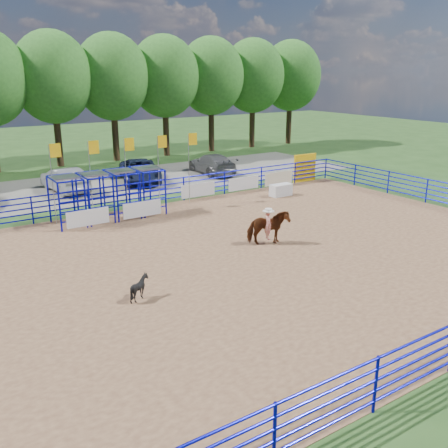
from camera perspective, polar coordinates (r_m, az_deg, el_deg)
The scene contains 12 objects.
ground at distance 21.37m, azimuth 1.40°, elevation -4.01°, with size 120.00×120.00×0.00m, color #335723.
arena_dirt at distance 21.37m, azimuth 1.40°, elevation -3.98°, with size 30.00×20.00×0.02m, color #906848.
gravel_strip at distance 36.08m, azimuth -14.21°, elevation 4.28°, with size 40.00×10.00×0.01m, color slate.
announcer_table at distance 32.15m, azimuth 6.51°, elevation 3.88°, with size 1.42×0.66×0.76m, color silver.
horse_and_rider at distance 22.92m, azimuth 5.07°, elevation -0.22°, with size 2.07×1.46×2.38m.
calf at distance 17.80m, azimuth -9.63°, elevation -7.17°, with size 0.70×0.79×0.87m, color black.
car_b at distance 34.70m, azimuth -17.73°, elevation 4.83°, with size 1.68×4.81×1.58m, color gray.
car_c at distance 36.61m, azimuth -9.59°, elevation 6.00°, with size 2.58×5.59×1.55m, color #161D37.
car_d at distance 39.05m, azimuth -1.40°, elevation 6.89°, with size 2.13×5.23×1.52m, color #535355.
perimeter_fence at distance 21.12m, azimuth 1.41°, elevation -2.11°, with size 30.10×20.10×1.50m.
chute_assembly at distance 27.69m, azimuth -12.38°, elevation 3.26°, with size 19.32×2.41×4.20m.
treeline at distance 43.87m, azimuth -19.08°, elevation 16.01°, with size 56.40×6.40×11.24m.
Camera 1 is at (-11.40, -16.36, 7.71)m, focal length 40.00 mm.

